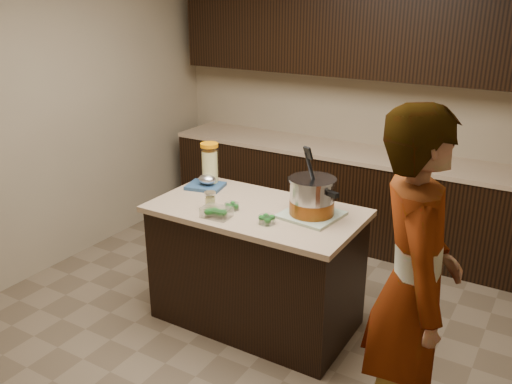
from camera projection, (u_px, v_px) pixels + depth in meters
ground_plane at (256, 319)px, 4.06m from camera, size 4.00×4.00×0.00m
room_shell at (256, 90)px, 3.46m from camera, size 4.04×4.04×2.72m
back_cabinets at (351, 145)px, 5.13m from camera, size 3.60×0.63×2.33m
island at (256, 266)px, 3.90m from camera, size 1.46×0.81×0.90m
dish_towel at (311, 215)px, 3.61m from camera, size 0.40×0.40×0.02m
stock_pot at (312, 199)px, 3.57m from camera, size 0.43×0.40×0.45m
lemonade_pitcher at (210, 166)px, 4.14m from camera, size 0.16×0.16×0.33m
mason_jar at (210, 201)px, 3.72m from camera, size 0.09×0.09×0.13m
broccoli_tub_left at (232, 207)px, 3.71m from camera, size 0.10×0.10×0.05m
broccoli_tub_right at (267, 220)px, 3.49m from camera, size 0.14×0.14×0.05m
broccoli_tub_rect at (217, 213)px, 3.59m from camera, size 0.20×0.15×0.07m
blue_tray at (206, 183)px, 4.12m from camera, size 0.31×0.27×0.10m
person at (413, 289)px, 2.67m from camera, size 0.67×0.80×1.86m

